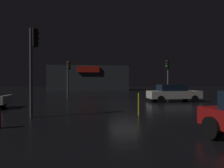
{
  "coord_description": "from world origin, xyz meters",
  "views": [
    {
      "loc": [
        -2.81,
        -15.08,
        1.71
      ],
      "look_at": [
        -0.47,
        5.71,
        1.55
      ],
      "focal_mm": 29.25,
      "sensor_mm": 36.0,
      "label": 1
    }
  ],
  "objects_px": {
    "store_building": "(89,78)",
    "traffic_signal_main": "(68,72)",
    "car_near": "(173,93)",
    "traffic_signal_cross_left": "(168,72)",
    "traffic_signal_cross_right": "(33,54)"
  },
  "relations": [
    {
      "from": "traffic_signal_main",
      "to": "traffic_signal_cross_left",
      "type": "height_order",
      "value": "traffic_signal_cross_left"
    },
    {
      "from": "store_building",
      "to": "traffic_signal_cross_right",
      "type": "relative_size",
      "value": 3.85
    },
    {
      "from": "traffic_signal_main",
      "to": "traffic_signal_cross_left",
      "type": "distance_m",
      "value": 11.07
    },
    {
      "from": "car_near",
      "to": "traffic_signal_cross_left",
      "type": "bearing_deg",
      "value": 72.85
    },
    {
      "from": "car_near",
      "to": "traffic_signal_cross_right",
      "type": "bearing_deg",
      "value": -147.83
    },
    {
      "from": "store_building",
      "to": "traffic_signal_main",
      "type": "xyz_separation_m",
      "value": [
        -1.88,
        -21.33,
        0.15
      ]
    },
    {
      "from": "traffic_signal_cross_right",
      "to": "car_near",
      "type": "relative_size",
      "value": 0.94
    },
    {
      "from": "traffic_signal_cross_right",
      "to": "traffic_signal_cross_left",
      "type": "bearing_deg",
      "value": 42.72
    },
    {
      "from": "traffic_signal_main",
      "to": "traffic_signal_cross_right",
      "type": "bearing_deg",
      "value": -91.95
    },
    {
      "from": "store_building",
      "to": "traffic_signal_cross_left",
      "type": "bearing_deg",
      "value": -66.78
    },
    {
      "from": "traffic_signal_cross_right",
      "to": "car_near",
      "type": "xyz_separation_m",
      "value": [
        10.14,
        6.38,
        -2.35
      ]
    },
    {
      "from": "store_building",
      "to": "car_near",
      "type": "xyz_separation_m",
      "value": [
        7.9,
        -25.58,
        -1.86
      ]
    },
    {
      "from": "traffic_signal_main",
      "to": "traffic_signal_cross_right",
      "type": "relative_size",
      "value": 0.93
    },
    {
      "from": "traffic_signal_cross_left",
      "to": "car_near",
      "type": "height_order",
      "value": "traffic_signal_cross_left"
    },
    {
      "from": "traffic_signal_main",
      "to": "traffic_signal_cross_left",
      "type": "xyz_separation_m",
      "value": [
        11.07,
        -0.08,
        0.15
      ]
    }
  ]
}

